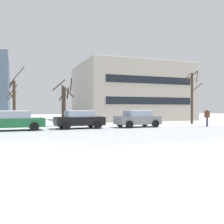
{
  "coord_description": "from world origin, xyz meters",
  "views": [
    {
      "loc": [
        -0.44,
        -11.62,
        1.67
      ],
      "look_at": [
        6.03,
        5.33,
        1.4
      ],
      "focal_mm": 41.17,
      "sensor_mm": 36.0,
      "label": 1
    }
  ],
  "objects_px": {
    "parked_car_green": "(12,120)",
    "parked_car_black": "(79,119)",
    "pedestrian_crossing": "(207,116)",
    "parked_car_gray": "(138,119)"
  },
  "relations": [
    {
      "from": "parked_car_green",
      "to": "pedestrian_crossing",
      "type": "relative_size",
      "value": 2.81
    },
    {
      "from": "parked_car_green",
      "to": "pedestrian_crossing",
      "type": "distance_m",
      "value": 16.72
    },
    {
      "from": "parked_car_gray",
      "to": "pedestrian_crossing",
      "type": "height_order",
      "value": "pedestrian_crossing"
    },
    {
      "from": "parked_car_green",
      "to": "parked_car_black",
      "type": "height_order",
      "value": "parked_car_green"
    },
    {
      "from": "parked_car_black",
      "to": "pedestrian_crossing",
      "type": "bearing_deg",
      "value": -9.26
    },
    {
      "from": "parked_car_gray",
      "to": "parked_car_green",
      "type": "bearing_deg",
      "value": 179.06
    },
    {
      "from": "parked_car_green",
      "to": "parked_car_black",
      "type": "bearing_deg",
      "value": 2.11
    },
    {
      "from": "parked_car_green",
      "to": "pedestrian_crossing",
      "type": "xyz_separation_m",
      "value": [
        16.64,
        -1.68,
        0.19
      ]
    },
    {
      "from": "parked_car_green",
      "to": "parked_car_gray",
      "type": "distance_m",
      "value": 10.3
    },
    {
      "from": "parked_car_black",
      "to": "pedestrian_crossing",
      "type": "height_order",
      "value": "pedestrian_crossing"
    }
  ]
}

